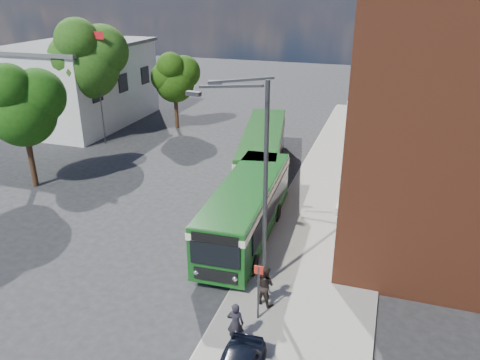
% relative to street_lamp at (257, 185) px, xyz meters
% --- Properties ---
extents(ground, '(120.00, 120.00, 0.00)m').
position_rel_street_lamp_xyz_m(ground, '(-4.84, 2.00, -4.79)').
color(ground, '#262628').
rests_on(ground, ground).
extents(pavement, '(6.00, 48.00, 0.15)m').
position_rel_street_lamp_xyz_m(pavement, '(2.16, 10.00, -4.72)').
color(pavement, '#9A968C').
rests_on(pavement, ground).
extents(kerb_line, '(0.12, 48.00, 0.01)m').
position_rel_street_lamp_xyz_m(kerb_line, '(-0.89, 10.00, -4.79)').
color(kerb_line, beige).
rests_on(kerb_line, ground).
extents(brick_office, '(12.10, 26.00, 14.20)m').
position_rel_street_lamp_xyz_m(brick_office, '(9.16, 14.00, 2.18)').
color(brick_office, brown).
rests_on(brick_office, ground).
extents(white_building, '(9.40, 13.40, 7.30)m').
position_rel_street_lamp_xyz_m(white_building, '(-22.84, 20.00, -1.13)').
color(white_building, silver).
rests_on(white_building, ground).
extents(flagpole, '(0.95, 0.10, 9.00)m').
position_rel_street_lamp_xyz_m(flagpole, '(-17.29, 15.00, 0.15)').
color(flagpole, '#383A3D').
rests_on(flagpole, ground).
extents(street_lamp, '(2.96, 2.38, 9.00)m').
position_rel_street_lamp_xyz_m(street_lamp, '(0.00, 0.00, 0.00)').
color(street_lamp, '#383A3D').
rests_on(street_lamp, ground).
extents(bus_stop_sign, '(0.35, 0.08, 2.52)m').
position_rel_street_lamp_xyz_m(bus_stop_sign, '(0.76, -2.20, -3.28)').
color(bus_stop_sign, '#383A3D').
rests_on(bus_stop_sign, ground).
extents(bus_front, '(3.02, 10.26, 3.02)m').
position_rel_street_lamp_xyz_m(bus_front, '(-1.64, 3.87, -2.96)').
color(bus_front, '#134C16').
rests_on(bus_front, ground).
extents(bus_rear, '(4.79, 12.25, 3.02)m').
position_rel_street_lamp_xyz_m(bus_rear, '(-3.32, 12.95, -2.96)').
color(bus_rear, '#1C4F1A').
rests_on(bus_rear, ground).
extents(pedestrian_a, '(0.68, 0.50, 1.69)m').
position_rel_street_lamp_xyz_m(pedestrian_a, '(0.36, -3.75, -3.79)').
color(pedestrian_a, black).
rests_on(pedestrian_a, pavement).
extents(pedestrian_b, '(1.04, 0.93, 1.75)m').
position_rel_street_lamp_xyz_m(pedestrian_b, '(0.76, -1.24, -3.76)').
color(pedestrian_b, black).
rests_on(pedestrian_b, pavement).
extents(tree_left, '(4.74, 4.51, 8.01)m').
position_rel_street_lamp_xyz_m(tree_left, '(-16.65, 5.94, 0.64)').
color(tree_left, '#331E12').
rests_on(tree_left, ground).
extents(tree_mid, '(5.85, 5.57, 9.88)m').
position_rel_street_lamp_xyz_m(tree_mid, '(-18.76, 15.90, 1.92)').
color(tree_mid, '#331E12').
rests_on(tree_mid, ground).
extents(tree_right, '(4.06, 3.86, 6.86)m').
position_rel_street_lamp_xyz_m(tree_right, '(-13.60, 20.92, -0.14)').
color(tree_right, '#331E12').
rests_on(tree_right, ground).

